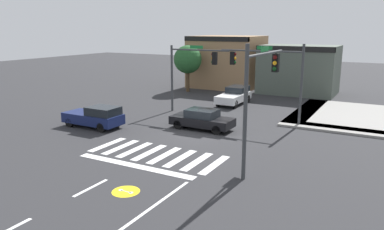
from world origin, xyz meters
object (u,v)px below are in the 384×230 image
Objects in this scene: car_black at (202,119)px; roadside_tree at (188,60)px; car_navy at (95,117)px; car_white at (234,95)px; traffic_signal_northwest at (191,66)px; traffic_signal_northeast at (269,68)px; traffic_signal_southeast at (260,83)px.

roadside_tree is (-8.31, 12.81, 2.69)m from car_black.
car_navy is 13.08m from car_white.
car_navy is at bearing -117.16° from traffic_signal_northwest.
traffic_signal_northeast reaches higher than roadside_tree.
roadside_tree reaches higher than car_navy.
traffic_signal_northwest is 0.88× the size of traffic_signal_northeast.
traffic_signal_southeast is (2.31, -8.78, 0.23)m from traffic_signal_northeast.
car_white is at bearing -29.18° from roadside_tree.
traffic_signal_southeast is at bearing 26.58° from car_white.
traffic_signal_southeast is 1.44× the size of car_navy.
traffic_signal_northeast reaches higher than car_white.
traffic_signal_southeast reaches higher than traffic_signal_northwest.
traffic_signal_northwest is 6.05m from car_white.
car_black is 0.98× the size of car_white.
traffic_signal_northwest is 6.18m from traffic_signal_northeast.
traffic_signal_northwest is 10.38m from roadside_tree.
car_navy is (-3.58, -6.99, -2.98)m from traffic_signal_northwest.
traffic_signal_northeast is 7.42m from car_white.
roadside_tree is at bearing -83.72° from car_navy.
car_navy reaches higher than car_black.
roadside_tree is (-13.81, 17.62, -0.71)m from traffic_signal_southeast.
roadside_tree is at bearing 120.94° from traffic_signal_northwest.
car_white reaches higher than car_black.
traffic_signal_northwest reaches higher than car_black.
traffic_signal_northeast is at bearing -37.53° from roadside_tree.
car_black is 0.86× the size of roadside_tree.
roadside_tree is at bearing -119.18° from car_white.
traffic_signal_southeast is at bearing -45.80° from traffic_signal_northwest.
traffic_signal_northwest reaches higher than car_white.
roadside_tree is (-11.51, 8.84, -0.48)m from traffic_signal_northeast.
traffic_signal_southeast is 12.64m from car_navy.
traffic_signal_northwest is at bearing -117.16° from car_navy.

